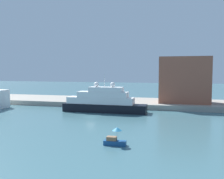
# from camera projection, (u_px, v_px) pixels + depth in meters

# --- Properties ---
(ground) EXTENTS (400.00, 400.00, 0.00)m
(ground) POSITION_uv_depth(u_px,v_px,m) (90.00, 117.00, 67.01)
(ground) COLOR #3D6670
(quay_dock) EXTENTS (110.00, 21.20, 1.68)m
(quay_dock) POSITION_uv_depth(u_px,v_px,m) (114.00, 102.00, 92.64)
(quay_dock) COLOR gray
(quay_dock) RESTS_ON ground
(large_yacht) EXTENTS (25.71, 4.96, 11.58)m
(large_yacht) POSITION_uv_depth(u_px,v_px,m) (103.00, 102.00, 75.17)
(large_yacht) COLOR black
(large_yacht) RESTS_ON ground
(small_motorboat) EXTENTS (3.74, 1.65, 3.12)m
(small_motorboat) POSITION_uv_depth(u_px,v_px,m) (115.00, 139.00, 41.52)
(small_motorboat) COLOR navy
(small_motorboat) RESTS_ON ground
(harbor_building) EXTENTS (16.60, 10.43, 15.61)m
(harbor_building) POSITION_uv_depth(u_px,v_px,m) (184.00, 80.00, 84.20)
(harbor_building) COLOR #93513D
(harbor_building) RESTS_ON quay_dock
(parked_car) EXTENTS (4.11, 1.87, 1.43)m
(parked_car) POSITION_uv_depth(u_px,v_px,m) (72.00, 99.00, 90.89)
(parked_car) COLOR black
(parked_car) RESTS_ON quay_dock
(person_figure) EXTENTS (0.36, 0.36, 1.76)m
(person_figure) POSITION_uv_depth(u_px,v_px,m) (79.00, 99.00, 89.20)
(person_figure) COLOR #334C8C
(person_figure) RESTS_ON quay_dock
(mooring_bollard) EXTENTS (0.50, 0.50, 0.79)m
(mooring_bollard) POSITION_uv_depth(u_px,v_px,m) (118.00, 102.00, 82.45)
(mooring_bollard) COLOR black
(mooring_bollard) RESTS_ON quay_dock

